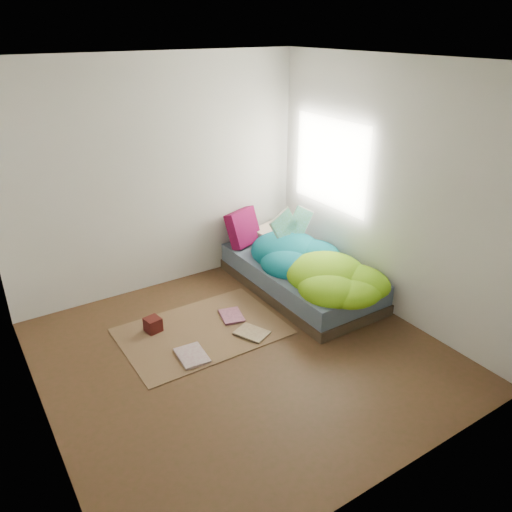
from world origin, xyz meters
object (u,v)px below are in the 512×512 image
Objects in this scene: bed at (300,277)px; wooden_box at (153,325)px; pillow_magenta at (243,228)px; floor_book_b at (221,318)px; floor_book_a at (179,360)px; open_book at (293,215)px.

wooden_box is (-1.79, 0.10, -0.08)m from bed.
pillow_magenta is at bearing 25.64° from wooden_box.
floor_book_a is at bearing -134.52° from floor_book_b.
open_book is 1.46× the size of floor_book_a.
bed is 0.96m from pillow_magenta.
pillow_magenta is at bearing 107.38° from bed.
wooden_box reaches higher than floor_book_a.
floor_book_b is (-0.84, -0.91, -0.53)m from pillow_magenta.
bed is at bearing 20.61° from floor_book_a.
open_book reaches higher than floor_book_a.
bed is 6.71× the size of floor_book_b.
floor_book_a is 0.80m from floor_book_b.
wooden_box is at bearing -176.93° from open_book.
open_book reaches higher than pillow_magenta.
floor_book_b is (0.69, -0.18, -0.06)m from wooden_box.
floor_book_a is (-1.52, -1.33, -0.53)m from pillow_magenta.
wooden_box is at bearing -175.08° from pillow_magenta.
bed is 4.55× the size of pillow_magenta.
pillow_magenta reaches higher than floor_book_a.
floor_book_b reaches higher than floor_book_a.
pillow_magenta is 1.76m from wooden_box.
floor_book_b is at bearing -175.72° from bed.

